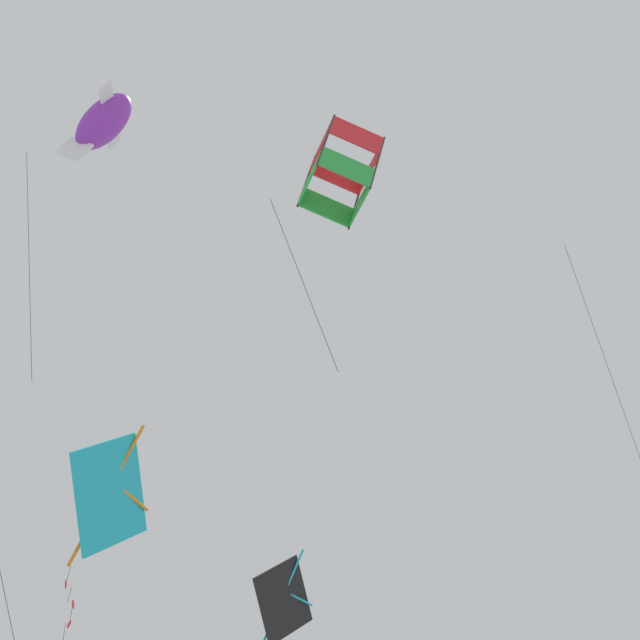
# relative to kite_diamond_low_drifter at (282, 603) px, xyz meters

# --- Properties ---
(kite_diamond_low_drifter) EXTENTS (1.93, 2.12, 9.57)m
(kite_diamond_low_drifter) POSITION_rel_kite_diamond_low_drifter_xyz_m (0.00, 0.00, 0.00)
(kite_diamond_low_drifter) COLOR black
(kite_box_highest) EXTENTS (2.20, 1.93, 5.04)m
(kite_box_highest) POSITION_rel_kite_diamond_low_drifter_xyz_m (4.08, -8.03, 4.45)
(kite_box_highest) COLOR red
(kite_diamond_upper_right) EXTENTS (1.97, 2.49, 5.70)m
(kite_diamond_upper_right) POSITION_rel_kite_diamond_low_drifter_xyz_m (-0.42, -7.28, -1.47)
(kite_diamond_upper_right) COLOR #1EB2C6
(kite_fish_mid_left) EXTENTS (2.40, 1.67, 7.97)m
(kite_fish_mid_left) POSITION_rel_kite_diamond_low_drifter_xyz_m (-1.62, -8.07, 8.40)
(kite_fish_mid_left) COLOR purple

